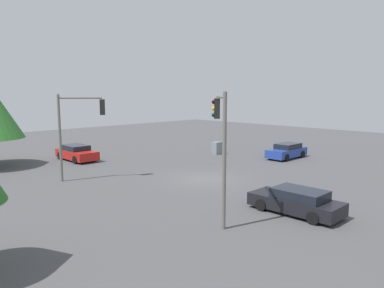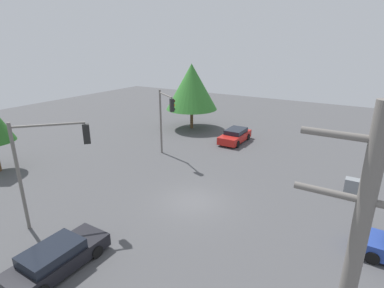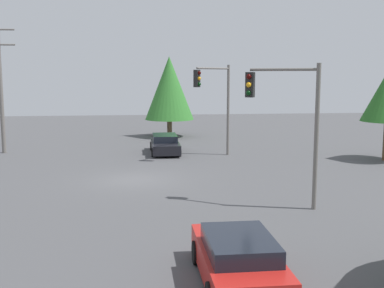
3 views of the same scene
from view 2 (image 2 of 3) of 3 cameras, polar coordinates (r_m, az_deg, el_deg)
ground_plane at (r=19.73m, az=0.22°, el=-10.95°), size 80.00×80.00×0.00m
sedan_red at (r=31.22m, az=8.21°, el=1.57°), size 2.03×4.50×1.36m
sedan_dark at (r=15.59m, az=-24.37°, el=-19.15°), size 1.97×4.60×1.27m
traffic_signal_main at (r=26.01m, az=-5.12°, el=5.81°), size 2.67×1.85×5.88m
traffic_signal_cross at (r=17.45m, az=-25.91°, el=-2.01°), size 2.76×2.91×6.05m
electrical_cabinet at (r=22.89m, az=28.07°, el=-7.26°), size 0.86×0.68×1.19m
tree_behind at (r=35.24m, az=-0.07°, el=10.85°), size 5.97×5.97×7.57m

